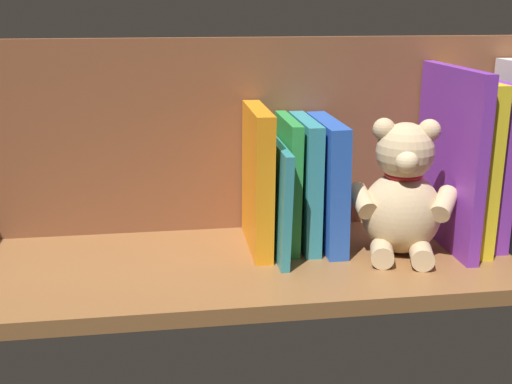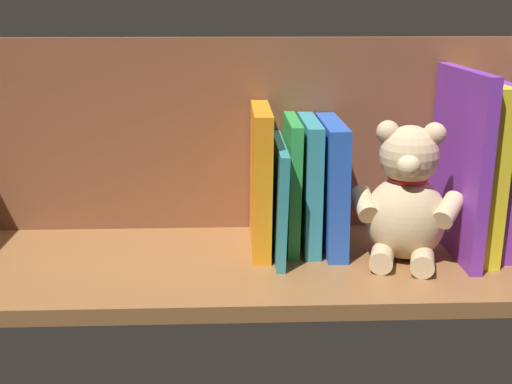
# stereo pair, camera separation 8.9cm
# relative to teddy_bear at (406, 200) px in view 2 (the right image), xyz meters

# --- Properties ---
(ground_plane) EXTENTS (1.04, 0.31, 0.02)m
(ground_plane) POSITION_rel_teddy_bear_xyz_m (0.21, -0.01, -0.10)
(ground_plane) COLOR brown
(shelf_back_panel) EXTENTS (1.04, 0.02, 0.30)m
(shelf_back_panel) POSITION_rel_teddy_bear_xyz_m (0.21, -0.15, 0.06)
(shelf_back_panel) COLOR brown
(shelf_back_panel) RESTS_ON ground_plane
(book_1) EXTENTS (0.03, 0.17, 0.24)m
(book_1) POSITION_rel_teddy_bear_xyz_m (-0.14, -0.05, 0.04)
(book_1) COLOR purple
(book_1) RESTS_ON ground_plane
(book_2) EXTENTS (0.03, 0.19, 0.25)m
(book_2) POSITION_rel_teddy_bear_xyz_m (-0.11, -0.04, 0.04)
(book_2) COLOR yellow
(book_2) RESTS_ON ground_plane
(book_3) EXTENTS (0.02, 0.21, 0.26)m
(book_3) POSITION_rel_teddy_bear_xyz_m (-0.08, -0.03, 0.05)
(book_3) COLOR purple
(book_3) RESTS_ON ground_plane
(teddy_bear) EXTENTS (0.15, 0.15, 0.20)m
(teddy_bear) POSITION_rel_teddy_bear_xyz_m (0.00, 0.00, 0.00)
(teddy_bear) COLOR #D1B284
(teddy_bear) RESTS_ON ground_plane
(book_4) EXTENTS (0.03, 0.16, 0.19)m
(book_4) POSITION_rel_teddy_bear_xyz_m (0.10, -0.06, 0.01)
(book_4) COLOR blue
(book_4) RESTS_ON ground_plane
(book_5) EXTENTS (0.02, 0.15, 0.19)m
(book_5) POSITION_rel_teddy_bear_xyz_m (0.13, -0.06, 0.01)
(book_5) COLOR teal
(book_5) RESTS_ON ground_plane
(book_6) EXTENTS (0.02, 0.14, 0.19)m
(book_6) POSITION_rel_teddy_bear_xyz_m (0.16, -0.06, 0.01)
(book_6) COLOR green
(book_6) RESTS_ON ground_plane
(book_7) EXTENTS (0.02, 0.19, 0.16)m
(book_7) POSITION_rel_teddy_bear_xyz_m (0.18, -0.04, -0.01)
(book_7) COLOR teal
(book_7) RESTS_ON ground_plane
(book_8) EXTENTS (0.03, 0.16, 0.21)m
(book_8) POSITION_rel_teddy_bear_xyz_m (0.20, -0.06, 0.02)
(book_8) COLOR orange
(book_8) RESTS_ON ground_plane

